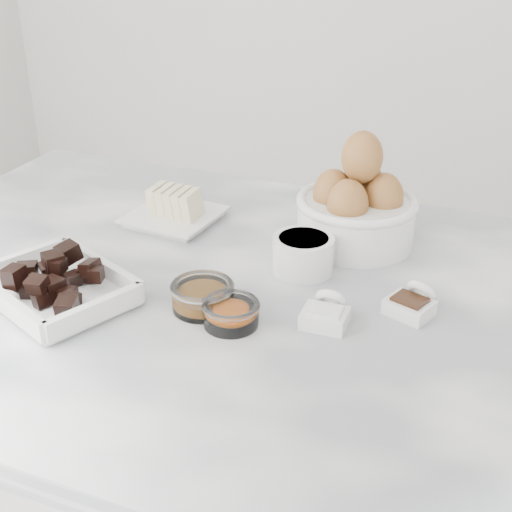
{
  "coord_description": "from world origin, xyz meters",
  "views": [
    {
      "loc": [
        0.36,
        -0.79,
        1.44
      ],
      "look_at": [
        0.02,
        0.03,
        0.98
      ],
      "focal_mm": 50.0,
      "sensor_mm": 36.0,
      "label": 1
    }
  ],
  "objects": [
    {
      "name": "butter_plate",
      "position": [
        -0.19,
        0.17,
        0.96
      ],
      "size": [
        0.15,
        0.15,
        0.06
      ],
      "color": "white",
      "rests_on": "marble_slab"
    },
    {
      "name": "zest_bowl",
      "position": [
        0.03,
        -0.09,
        0.96
      ],
      "size": [
        0.08,
        0.08,
        0.03
      ],
      "color": "white",
      "rests_on": "marble_slab"
    },
    {
      "name": "sugar_ramekin",
      "position": [
        0.07,
        0.09,
        0.97
      ],
      "size": [
        0.09,
        0.09,
        0.05
      ],
      "color": "white",
      "rests_on": "marble_slab"
    },
    {
      "name": "honey_bowl",
      "position": [
        -0.02,
        -0.07,
        0.96
      ],
      "size": [
        0.09,
        0.09,
        0.04
      ],
      "color": "white",
      "rests_on": "marble_slab"
    },
    {
      "name": "vanilla_spoon",
      "position": [
        0.24,
        0.03,
        0.95
      ],
      "size": [
        0.07,
        0.08,
        0.04
      ],
      "color": "white",
      "rests_on": "marble_slab"
    },
    {
      "name": "chocolate_dish",
      "position": [
        -0.21,
        -0.12,
        0.96
      ],
      "size": [
        0.25,
        0.22,
        0.05
      ],
      "color": "white",
      "rests_on": "marble_slab"
    },
    {
      "name": "salt_spoon",
      "position": [
        0.14,
        -0.04,
        0.95
      ],
      "size": [
        0.06,
        0.07,
        0.04
      ],
      "color": "white",
      "rests_on": "marble_slab"
    },
    {
      "name": "egg_bowl",
      "position": [
        0.12,
        0.21,
        1.0
      ],
      "size": [
        0.19,
        0.19,
        0.18
      ],
      "color": "white",
      "rests_on": "marble_slab"
    },
    {
      "name": "marble_slab",
      "position": [
        0.0,
        0.0,
        0.92
      ],
      "size": [
        1.2,
        0.8,
        0.04
      ],
      "primitive_type": "cube",
      "color": "silver",
      "rests_on": "cabinet"
    }
  ]
}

